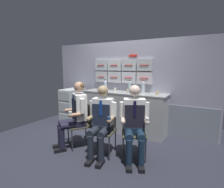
# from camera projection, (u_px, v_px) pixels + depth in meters

# --- Properties ---
(ground) EXTENTS (4.80, 4.80, 0.04)m
(ground) POSITION_uv_depth(u_px,v_px,m) (95.00, 149.00, 3.40)
(ground) COLOR #252631
(galley_bulkhead) EXTENTS (4.20, 0.14, 2.15)m
(galley_bulkhead) POSITION_uv_depth(u_px,v_px,m) (126.00, 86.00, 4.41)
(galley_bulkhead) COLOR #9797A9
(galley_bulkhead) RESTS_ON ground
(galley_counter) EXTENTS (2.01, 0.53, 0.95)m
(galley_counter) POSITION_uv_depth(u_px,v_px,m) (124.00, 112.00, 4.22)
(galley_counter) COLOR #9DA09F
(galley_counter) RESTS_ON ground
(service_trolley) EXTENTS (0.40, 0.65, 0.95)m
(service_trolley) POSITION_uv_depth(u_px,v_px,m) (73.00, 105.00, 4.78)
(service_trolley) COLOR black
(service_trolley) RESTS_ON ground
(folding_chair_left) EXTENTS (0.56, 0.56, 0.83)m
(folding_chair_left) POSITION_uv_depth(u_px,v_px,m) (84.00, 120.00, 3.45)
(folding_chair_left) COLOR #2D2D33
(folding_chair_left) RESTS_ON ground
(crew_member_left) EXTENTS (0.63, 0.69, 1.26)m
(crew_member_left) POSITION_uv_depth(u_px,v_px,m) (75.00, 112.00, 3.35)
(crew_member_left) COLOR black
(crew_member_left) RESTS_ON ground
(folding_chair_center) EXTENTS (0.47, 0.47, 0.83)m
(folding_chair_center) POSITION_uv_depth(u_px,v_px,m) (105.00, 125.00, 3.18)
(folding_chair_center) COLOR #2D2D33
(folding_chair_center) RESTS_ON ground
(crew_member_center) EXTENTS (0.50, 0.64, 1.23)m
(crew_member_center) POSITION_uv_depth(u_px,v_px,m) (101.00, 119.00, 3.00)
(crew_member_center) COLOR black
(crew_member_center) RESTS_ON ground
(folding_chair_right) EXTENTS (0.54, 0.54, 0.83)m
(folding_chair_right) POSITION_uv_depth(u_px,v_px,m) (134.00, 127.00, 3.08)
(folding_chair_right) COLOR #2D2D33
(folding_chair_right) RESTS_ON ground
(crew_member_right) EXTENTS (0.57, 0.68, 1.25)m
(crew_member_right) POSITION_uv_depth(u_px,v_px,m) (135.00, 120.00, 2.89)
(crew_member_right) COLOR black
(crew_member_right) RESTS_ON ground
(water_bottle_tall) EXTENTS (0.08, 0.08, 0.28)m
(water_bottle_tall) POSITION_uv_depth(u_px,v_px,m) (105.00, 86.00, 4.28)
(water_bottle_tall) COLOR silver
(water_bottle_tall) RESTS_ON galley_counter
(sparkling_bottle_green) EXTENTS (0.06, 0.06, 0.29)m
(sparkling_bottle_green) POSITION_uv_depth(u_px,v_px,m) (129.00, 87.00, 3.99)
(sparkling_bottle_green) COLOR silver
(sparkling_bottle_green) RESTS_ON galley_counter
(water_bottle_blue_cap) EXTENTS (0.08, 0.08, 0.30)m
(water_bottle_blue_cap) POSITION_uv_depth(u_px,v_px,m) (143.00, 87.00, 3.90)
(water_bottle_blue_cap) COLOR silver
(water_bottle_blue_cap) RESTS_ON galley_counter
(coffee_cup_spare) EXTENTS (0.06, 0.06, 0.08)m
(coffee_cup_spare) POSITION_uv_depth(u_px,v_px,m) (157.00, 93.00, 3.77)
(coffee_cup_spare) COLOR #D0AD83
(coffee_cup_spare) RESTS_ON galley_counter
(espresso_cup_small) EXTENTS (0.06, 0.06, 0.09)m
(espresso_cup_small) POSITION_uv_depth(u_px,v_px,m) (115.00, 90.00, 4.18)
(espresso_cup_small) COLOR beige
(espresso_cup_small) RESTS_ON galley_counter
(paper_cup_blue) EXTENTS (0.07, 0.07, 0.06)m
(paper_cup_blue) POSITION_uv_depth(u_px,v_px,m) (128.00, 90.00, 4.19)
(paper_cup_blue) COLOR #CAAD86
(paper_cup_blue) RESTS_ON galley_counter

